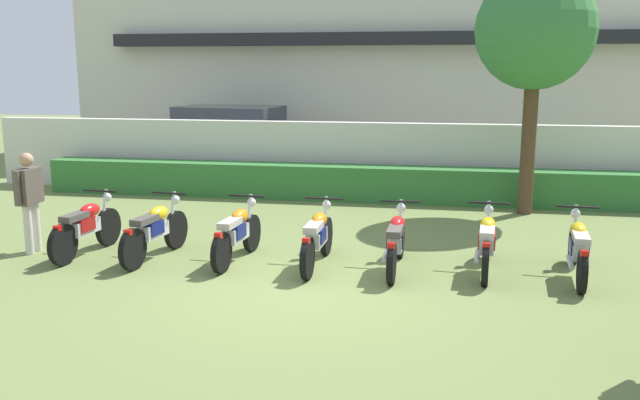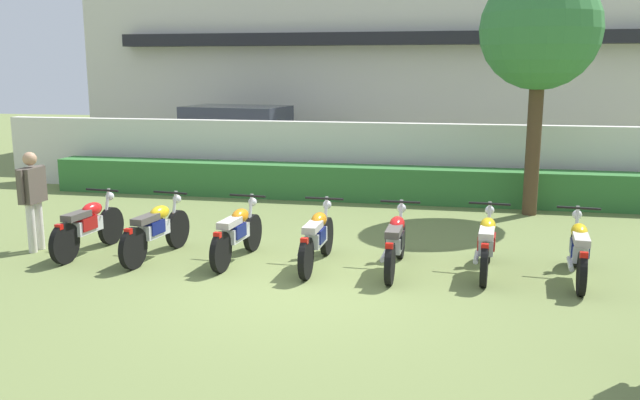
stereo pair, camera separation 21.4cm
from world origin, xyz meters
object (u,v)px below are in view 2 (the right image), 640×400
at_px(parked_car, 242,141).
at_px(motorcycle_in_row_3, 317,237).
at_px(motorcycle_in_row_6, 579,250).
at_px(motorcycle_in_row_1, 156,229).
at_px(motorcycle_in_row_2, 237,233).
at_px(motorcycle_in_row_0, 88,226).
at_px(tree_near_inspector, 540,32).
at_px(motorcycle_in_row_4, 396,241).
at_px(inspector_person, 33,193).
at_px(motorcycle_in_row_5, 487,243).

height_order(parked_car, motorcycle_in_row_3, parked_car).
bearing_deg(motorcycle_in_row_6, motorcycle_in_row_1, 96.51).
bearing_deg(parked_car, motorcycle_in_row_2, -65.04).
height_order(motorcycle_in_row_0, motorcycle_in_row_2, motorcycle_in_row_0).
xyz_separation_m(tree_near_inspector, motorcycle_in_row_2, (-4.73, -4.37, -3.15)).
relative_size(motorcycle_in_row_0, motorcycle_in_row_3, 0.96).
distance_m(motorcycle_in_row_1, motorcycle_in_row_3, 2.55).
relative_size(motorcycle_in_row_1, motorcycle_in_row_3, 0.99).
bearing_deg(motorcycle_in_row_4, motorcycle_in_row_2, 91.36).
height_order(parked_car, motorcycle_in_row_1, parked_car).
xyz_separation_m(motorcycle_in_row_1, motorcycle_in_row_3, (2.55, 0.06, -0.01)).
xyz_separation_m(motorcycle_in_row_1, motorcycle_in_row_2, (1.29, 0.08, -0.01)).
bearing_deg(motorcycle_in_row_2, motorcycle_in_row_4, -85.26).
xyz_separation_m(motorcycle_in_row_3, motorcycle_in_row_6, (3.70, 0.07, -0.01)).
xyz_separation_m(tree_near_inspector, inspector_person, (-8.11, -4.46, -2.65)).
height_order(motorcycle_in_row_0, motorcycle_in_row_4, motorcycle_in_row_0).
height_order(parked_car, motorcycle_in_row_5, parked_car).
bearing_deg(tree_near_inspector, parked_car, 152.90).
distance_m(tree_near_inspector, motorcycle_in_row_2, 7.17).
height_order(tree_near_inspector, motorcycle_in_row_5, tree_near_inspector).
bearing_deg(motorcycle_in_row_4, motorcycle_in_row_1, 92.64).
bearing_deg(motorcycle_in_row_5, motorcycle_in_row_3, 97.50).
relative_size(motorcycle_in_row_6, inspector_person, 1.19).
distance_m(motorcycle_in_row_1, motorcycle_in_row_6, 6.25).
bearing_deg(motorcycle_in_row_1, motorcycle_in_row_5, -80.85).
bearing_deg(motorcycle_in_row_4, tree_near_inspector, -26.40).
height_order(motorcycle_in_row_1, motorcycle_in_row_3, motorcycle_in_row_1).
xyz_separation_m(motorcycle_in_row_4, motorcycle_in_row_5, (1.29, 0.11, 0.01)).
bearing_deg(motorcycle_in_row_3, motorcycle_in_row_1, 92.94).
bearing_deg(tree_near_inspector, motorcycle_in_row_3, -128.40).
distance_m(motorcycle_in_row_3, motorcycle_in_row_6, 3.70).
xyz_separation_m(motorcycle_in_row_0, motorcycle_in_row_1, (1.16, -0.01, -0.00)).
bearing_deg(tree_near_inspector, motorcycle_in_row_5, -103.46).
bearing_deg(motorcycle_in_row_1, motorcycle_in_row_4, -81.76).
bearing_deg(motorcycle_in_row_5, motorcycle_in_row_1, 96.67).
bearing_deg(inspector_person, motorcycle_in_row_3, 0.83).
xyz_separation_m(motorcycle_in_row_3, motorcycle_in_row_4, (1.17, 0.02, -0.01)).
bearing_deg(motorcycle_in_row_3, motorcycle_in_row_2, 90.58).
bearing_deg(motorcycle_in_row_4, parked_car, 33.01).
bearing_deg(parked_car, motorcycle_in_row_0, -81.88).
bearing_deg(motorcycle_in_row_1, motorcycle_in_row_6, -81.72).
height_order(motorcycle_in_row_1, motorcycle_in_row_6, motorcycle_in_row_1).
distance_m(motorcycle_in_row_4, motorcycle_in_row_5, 1.30).
bearing_deg(motorcycle_in_row_4, motorcycle_in_row_6, -87.26).
bearing_deg(motorcycle_in_row_5, motorcycle_in_row_4, 99.29).
xyz_separation_m(tree_near_inspector, motorcycle_in_row_1, (-6.02, -4.45, -3.14)).
height_order(motorcycle_in_row_3, motorcycle_in_row_6, motorcycle_in_row_3).
distance_m(motorcycle_in_row_0, motorcycle_in_row_2, 2.46).
xyz_separation_m(tree_near_inspector, motorcycle_in_row_6, (0.22, -4.31, -3.16)).
bearing_deg(motorcycle_in_row_0, tree_near_inspector, -53.07).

